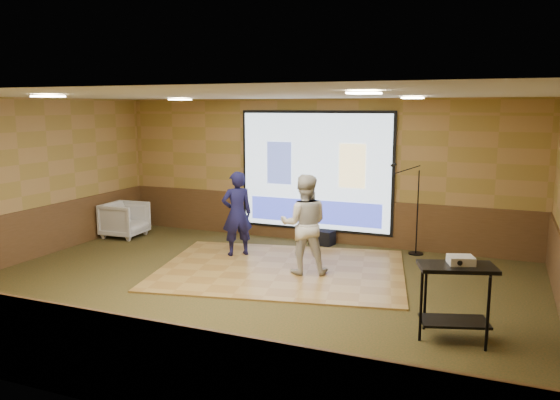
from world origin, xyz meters
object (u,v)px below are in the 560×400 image
at_px(mic_stand, 414,229).
at_px(player_right, 304,224).
at_px(projector, 461,260).
at_px(banquet_chair, 125,220).
at_px(duffel_bag, 322,237).
at_px(projector_screen, 315,173).
at_px(dance_floor, 281,269).
at_px(av_table, 456,288).
at_px(player_left, 237,214).

bearing_deg(mic_stand, player_right, -146.23).
relative_size(projector, banquet_chair, 0.35).
bearing_deg(duffel_bag, mic_stand, -1.19).
relative_size(projector_screen, player_right, 1.96).
height_order(dance_floor, player_right, player_right).
distance_m(av_table, mic_stand, 4.02).
bearing_deg(av_table, duffel_bag, 127.08).
bearing_deg(projector, dance_floor, 130.78).
xyz_separation_m(player_left, banquet_chair, (-3.01, 0.50, -0.45)).
relative_size(player_right, mic_stand, 0.96).
distance_m(projector_screen, player_left, 2.05).
relative_size(dance_floor, mic_stand, 2.38).
xyz_separation_m(av_table, mic_stand, (-1.09, 3.87, -0.17)).
bearing_deg(projector, player_right, 127.85).
distance_m(player_left, mic_stand, 3.43).
bearing_deg(projector, av_table, -137.92).
distance_m(av_table, duffel_bag, 4.92).
bearing_deg(player_left, dance_floor, 113.70).
bearing_deg(dance_floor, duffel_bag, 87.14).
distance_m(mic_stand, banquet_chair, 6.18).
bearing_deg(banquet_chair, duffel_bag, -79.43).
distance_m(projector_screen, projector, 5.18).
bearing_deg(dance_floor, player_right, -9.69).
bearing_deg(dance_floor, banquet_chair, 166.15).
height_order(mic_stand, duffel_bag, mic_stand).
distance_m(banquet_chair, duffel_bag, 4.36).
distance_m(dance_floor, banquet_chair, 4.28).
height_order(av_table, projector, projector).
relative_size(projector_screen, player_left, 2.06).
bearing_deg(player_right, dance_floor, -29.63).
distance_m(player_left, duffel_bag, 2.05).
bearing_deg(mic_stand, dance_floor, -154.57).
bearing_deg(duffel_bag, player_left, -129.30).
bearing_deg(mic_stand, player_left, -174.51).
distance_m(projector_screen, dance_floor, 2.65).
bearing_deg(player_right, duffel_bag, -100.56).
bearing_deg(av_table, dance_floor, 148.28).
distance_m(player_right, banquet_chair, 4.74).
xyz_separation_m(dance_floor, projector, (3.09, -1.83, 0.98)).
height_order(av_table, banquet_chair, av_table).
xyz_separation_m(dance_floor, av_table, (3.05, -1.89, 0.65)).
xyz_separation_m(dance_floor, player_right, (0.45, -0.08, 0.86)).
height_order(projector_screen, projector, projector_screen).
bearing_deg(player_left, duffel_bag, -170.59).
bearing_deg(projector_screen, av_table, -52.06).
bearing_deg(projector, projector_screen, 110.04).
bearing_deg(dance_floor, projector_screen, 93.55).
xyz_separation_m(projector_screen, mic_stand, (2.10, -0.23, -0.98)).
bearing_deg(duffel_bag, banquet_chair, -166.75).
bearing_deg(av_table, banquet_chair, 157.99).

